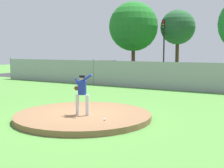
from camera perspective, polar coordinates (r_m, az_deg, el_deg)
ground_plane at (r=16.79m, az=6.63°, el=-2.64°), size 80.00×80.00×0.00m
asphalt_strip at (r=24.74m, az=14.67°, el=0.09°), size 44.00×7.00×0.01m
pitchers_mound at (r=11.64m, az=-5.55°, el=-6.11°), size 5.26×5.26×0.21m
pitcher_youth at (r=11.15m, az=-5.80°, el=-1.24°), size 0.83×0.32×1.57m
baseball at (r=10.37m, az=-1.46°, el=-6.82°), size 0.07×0.07×0.07m
chainlink_fence at (r=20.37m, az=11.25°, el=1.53°), size 31.47×0.07×1.98m
parked_car_teal at (r=27.62m, az=-1.84°, el=2.64°), size 2.14×4.29×1.73m
traffic_cone_orange at (r=24.58m, az=19.95°, el=0.48°), size 0.40×0.40×0.55m
traffic_light_near at (r=30.03m, az=9.90°, el=8.53°), size 0.28×0.46×5.64m
tree_bushy_near at (r=35.11m, az=4.14°, el=10.93°), size 5.68×5.68×8.27m
tree_slender_far at (r=35.91m, az=12.50°, el=10.56°), size 4.01×4.01×7.37m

